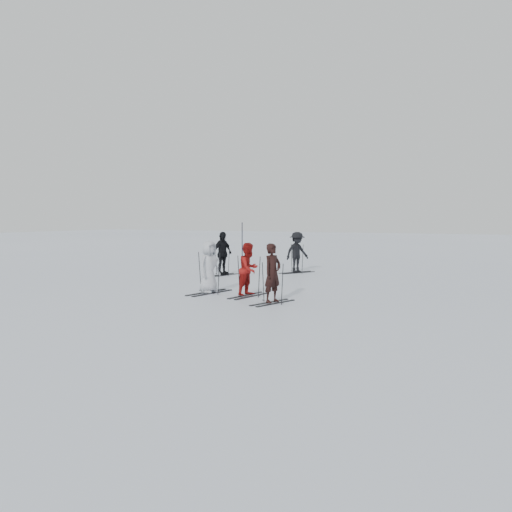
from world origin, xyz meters
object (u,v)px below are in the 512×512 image
at_px(skier_grey, 209,268).
at_px(skier_red, 249,270).
at_px(piste_marker, 242,243).
at_px(skier_near_dark, 273,274).
at_px(skier_uphill_far, 297,253).
at_px(skier_uphill_left, 222,254).

bearing_deg(skier_grey, skier_red, -77.45).
relative_size(skier_red, piste_marker, 0.75).
distance_m(skier_near_dark, skier_red, 1.37).
relative_size(skier_uphill_far, piste_marker, 0.81).
distance_m(skier_uphill_far, piste_marker, 4.63).
height_order(skier_red, skier_grey, skier_grey).
relative_size(skier_near_dark, skier_grey, 1.01).
height_order(skier_uphill_left, piste_marker, piste_marker).
relative_size(skier_uphill_left, piste_marker, 0.83).
bearing_deg(skier_uphill_far, skier_near_dark, -132.19).
relative_size(skier_near_dark, skier_red, 1.03).
bearing_deg(skier_grey, piste_marker, 33.61).
distance_m(skier_grey, skier_uphill_far, 6.38).
bearing_deg(skier_red, piste_marker, 39.00).
relative_size(skier_uphill_left, skier_uphill_far, 1.02).
bearing_deg(skier_grey, skier_uphill_left, 36.97).
distance_m(skier_uphill_left, skier_uphill_far, 3.17).
relative_size(skier_grey, piste_marker, 0.76).
xyz_separation_m(skier_near_dark, skier_grey, (-2.46, 0.77, -0.01)).
xyz_separation_m(skier_near_dark, skier_uphill_far, (-2.13, 7.14, 0.05)).
bearing_deg(skier_uphill_left, piste_marker, 32.73).
bearing_deg(skier_red, skier_uphill_far, 19.06).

